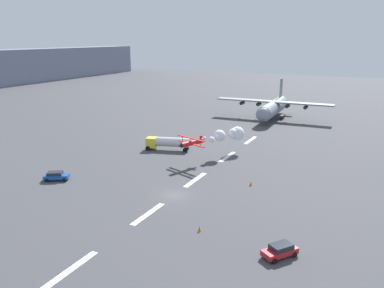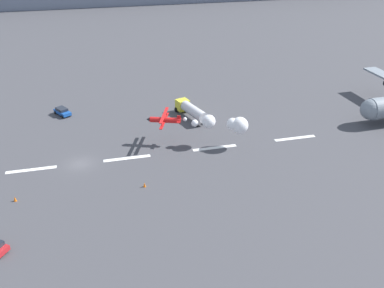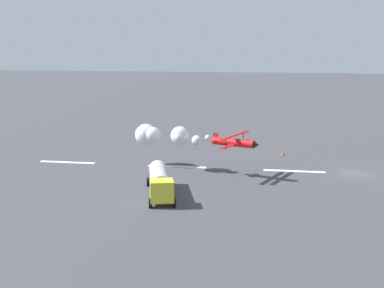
# 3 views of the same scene
# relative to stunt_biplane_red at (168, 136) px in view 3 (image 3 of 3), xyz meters

# --- Properties ---
(ground_plane) EXTENTS (440.00, 440.00, 0.00)m
(ground_plane) POSITION_rel_stunt_biplane_red_xyz_m (-24.54, -0.87, -4.32)
(ground_plane) COLOR #424247
(ground_plane) RESTS_ON ground
(runway_stripe_4) EXTENTS (8.00, 0.90, 0.01)m
(runway_stripe_4) POSITION_rel_stunt_biplane_red_xyz_m (-16.71, -0.87, -4.31)
(runway_stripe_4) COLOR white
(runway_stripe_4) RESTS_ON ground
(runway_stripe_5) EXTENTS (8.00, 0.90, 0.01)m
(runway_stripe_5) POSITION_rel_stunt_biplane_red_xyz_m (-1.05, -0.87, -4.31)
(runway_stripe_5) COLOR white
(runway_stripe_5) RESTS_ON ground
(runway_stripe_6) EXTENTS (8.00, 0.90, 0.01)m
(runway_stripe_6) POSITION_rel_stunt_biplane_red_xyz_m (14.60, -0.87, -4.31)
(runway_stripe_6) COLOR white
(runway_stripe_6) RESTS_ON ground
(stunt_biplane_red) EXTENTS (17.23, 9.88, 3.11)m
(stunt_biplane_red) POSITION_rel_stunt_biplane_red_xyz_m (0.00, 0.00, 0.00)
(stunt_biplane_red) COLOR red
(fuel_tanker_truck) EXTENTS (5.18, 10.00, 2.90)m
(fuel_tanker_truck) POSITION_rel_stunt_biplane_red_xyz_m (-1.92, 13.02, -2.57)
(fuel_tanker_truck) COLOR yellow
(fuel_tanker_truck) RESTS_ON ground
(traffic_cone_far) EXTENTS (0.44, 0.44, 0.75)m
(traffic_cone_far) POSITION_rel_stunt_biplane_red_xyz_m (-15.19, -10.50, -3.94)
(traffic_cone_far) COLOR orange
(traffic_cone_far) RESTS_ON ground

